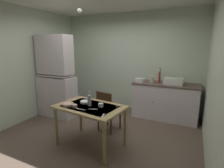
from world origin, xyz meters
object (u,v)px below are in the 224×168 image
Objects in this scene: sink_basin at (174,81)px; mixing_bowl_counter at (140,80)px; serving_bowl_wide at (85,102)px; glass_bottle at (89,100)px; mug_dark at (101,105)px; dining_table at (90,111)px; hand_pump at (159,76)px; hutch_cabinet at (56,79)px; chair_far_side at (107,110)px.

mixing_bowl_counter is (-0.82, -0.05, -0.03)m from sink_basin.
mixing_bowl_counter is 1.82m from serving_bowl_wide.
glass_bottle is at bearing -29.00° from serving_bowl_wide.
sink_basin is at bearing 61.43° from mug_dark.
mug_dark is 0.23m from glass_bottle.
glass_bottle reaches higher than mixing_bowl_counter.
sink_basin is 2.25m from dining_table.
mug_dark is at bearing -109.10° from hand_pump.
sink_basin is 4.96× the size of mug_dark.
hutch_cabinet is 1.66m from chair_far_side.
sink_basin is 2.62× the size of serving_bowl_wide.
serving_bowl_wide is at bearing -119.26° from hand_pump.
hand_pump reaches higher than chair_far_side.
mug_dark is at bearing 8.40° from glass_bottle.
mixing_bowl_counter reaches higher than serving_bowl_wide.
dining_table is 0.24m from mug_dark.
mixing_bowl_counter is 1.33m from chair_far_side.
chair_far_side is at bearing 85.20° from glass_bottle.
mug_dark is at bearing -118.57° from sink_basin.
serving_bowl_wide is (-0.17, 0.10, 0.12)m from dining_table.
hutch_cabinet reaches higher than mixing_bowl_counter.
hutch_cabinet reaches higher than glass_bottle.
dining_table is 0.65m from chair_far_side.
serving_bowl_wide is (-1.37, -1.77, -0.19)m from sink_basin.
glass_bottle is (-0.39, -1.81, -0.07)m from mixing_bowl_counter.
hand_pump is 2.32× the size of serving_bowl_wide.
hand_pump reaches higher than serving_bowl_wide.
serving_bowl_wide is at bearing 151.00° from glass_bottle.
chair_far_side is at bearing -8.31° from hutch_cabinet.
dining_table is 0.20m from glass_bottle.
hutch_cabinet is 2.14m from mixing_bowl_counter.
mixing_bowl_counter is 1.44× the size of serving_bowl_wide.
sink_basin reaches higher than mug_dark.
hutch_cabinet reaches higher than sink_basin.
dining_table is 14.53× the size of mug_dark.
serving_bowl_wide is at bearing -28.78° from hutch_cabinet.
hutch_cabinet is 8.53× the size of mixing_bowl_counter.
mixing_bowl_counter is at bearing 78.52° from dining_table.
hutch_cabinet is 1.92m from mug_dark.
mixing_bowl_counter reaches higher than dining_table.
mug_dark is (0.37, -0.06, 0.01)m from serving_bowl_wide.
mixing_bowl_counter is at bearing 72.52° from serving_bowl_wide.
hand_pump is at bearing 60.74° from serving_bowl_wide.
hutch_cabinet is 1.60× the size of dining_table.
glass_bottle is (-1.21, -1.86, -0.11)m from sink_basin.
hand_pump is 2.00m from mug_dark.
dining_table is at bearing -101.48° from mixing_bowl_counter.
mixing_bowl_counter is 1.88m from dining_table.
serving_bowl_wide is 0.20m from glass_bottle.
dining_table is 7.68× the size of serving_bowl_wide.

